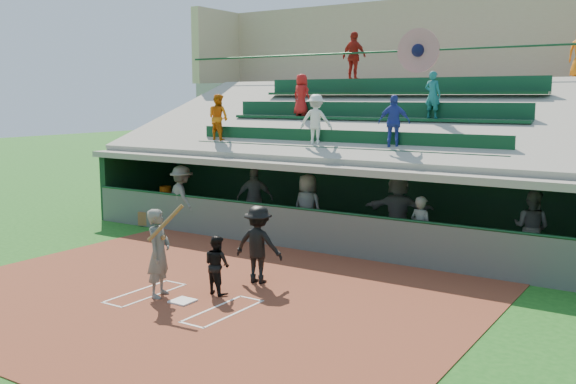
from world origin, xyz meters
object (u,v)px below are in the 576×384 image
Objects in this scene: white_table at (166,208)px; water_cooler at (166,192)px; catcher at (217,265)px; home_plate at (183,301)px; batter_at_plate at (159,253)px.

water_cooler is (-0.05, 0.06, 0.53)m from white_table.
water_cooler is at bearing -26.93° from catcher.
water_cooler is (-6.65, 5.46, 0.29)m from catcher.
home_plate is 1.10m from batter_at_plate.
catcher is 3.21× the size of water_cooler.
home_plate is 0.55× the size of white_table.
catcher is at bearing 73.86° from home_plate.
home_plate is 1.13× the size of water_cooler.
home_plate is at bearing 86.34° from catcher.
batter_at_plate reaches higher than catcher.
home_plate is 0.22× the size of batter_at_plate.
catcher is at bearing -24.92° from white_table.
home_plate is 0.35× the size of catcher.
catcher reaches higher than home_plate.
batter_at_plate is 5.14× the size of water_cooler.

